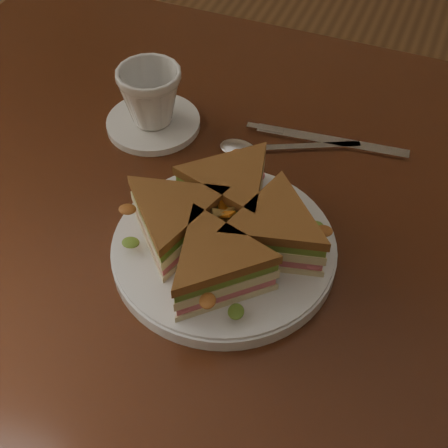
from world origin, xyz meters
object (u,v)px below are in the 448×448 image
(plate, at_px, (224,249))
(sandwich_wedges, at_px, (224,227))
(table, at_px, (276,267))
(coffee_cup, at_px, (151,96))
(saucer, at_px, (153,123))
(spoon, at_px, (255,148))
(knife, at_px, (321,140))

(plate, height_order, sandwich_wedges, sandwich_wedges)
(table, xyz_separation_m, coffee_cup, (-0.21, 0.09, 0.15))
(table, relative_size, saucer, 9.52)
(coffee_cup, bearing_deg, spoon, 7.32)
(plate, xyz_separation_m, spoon, (-0.03, 0.18, -0.00))
(spoon, xyz_separation_m, coffee_cup, (-0.14, -0.00, 0.04))
(plate, xyz_separation_m, coffee_cup, (-0.17, 0.17, 0.04))
(table, xyz_separation_m, sandwich_wedges, (-0.04, -0.08, 0.14))
(sandwich_wedges, bearing_deg, knife, 78.30)
(table, relative_size, plate, 4.85)
(knife, xyz_separation_m, saucer, (-0.22, -0.05, 0.00))
(table, bearing_deg, knife, 87.53)
(coffee_cup, bearing_deg, table, -17.88)
(plate, bearing_deg, knife, 78.30)
(coffee_cup, bearing_deg, saucer, 0.00)
(spoon, bearing_deg, plate, -106.84)
(sandwich_wedges, relative_size, coffee_cup, 3.09)
(sandwich_wedges, relative_size, knife, 1.20)
(sandwich_wedges, distance_m, knife, 0.24)
(plate, xyz_separation_m, sandwich_wedges, (0.00, 0.00, 0.04))
(sandwich_wedges, height_order, knife, sandwich_wedges)
(knife, relative_size, coffee_cup, 2.56)
(spoon, bearing_deg, coffee_cup, 155.94)
(saucer, relative_size, coffee_cup, 1.50)
(sandwich_wedges, bearing_deg, table, 62.91)
(spoon, distance_m, coffee_cup, 0.15)
(table, xyz_separation_m, spoon, (-0.07, 0.10, 0.10))
(sandwich_wedges, bearing_deg, coffee_cup, 134.82)
(sandwich_wedges, distance_m, saucer, 0.25)
(knife, bearing_deg, table, -98.45)
(sandwich_wedges, relative_size, saucer, 2.06)
(knife, height_order, saucer, saucer)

